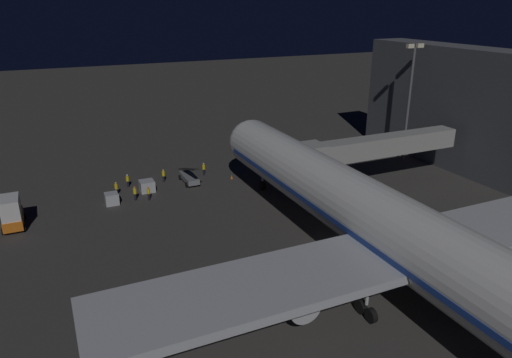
% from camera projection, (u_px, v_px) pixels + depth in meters
% --- Properties ---
extents(ground_plane, '(320.00, 320.00, 0.00)m').
position_uv_depth(ground_plane, '(339.00, 250.00, 47.37)').
color(ground_plane, '#383533').
extents(airliner_at_gate, '(50.32, 66.82, 20.09)m').
position_uv_depth(airliner_at_gate, '(403.00, 237.00, 38.15)').
color(airliner_at_gate, silver).
rests_on(airliner_at_gate, ground_plane).
extents(jet_bridge, '(24.07, 3.40, 7.15)m').
position_uv_depth(jet_bridge, '(369.00, 148.00, 61.25)').
color(jet_bridge, '#9E9E99').
rests_on(jet_bridge, ground_plane).
extents(apron_floodlight_mast, '(2.90, 0.50, 17.69)m').
position_uv_depth(apron_floodlight_mast, '(410.00, 95.00, 70.91)').
color(apron_floodlight_mast, '#59595E').
rests_on(apron_floodlight_mast, ground_plane).
extents(cargo_truck_aft, '(2.36, 4.71, 3.67)m').
position_uv_depth(cargo_truck_aft, '(12.00, 212.00, 51.62)').
color(cargo_truck_aft, orange).
rests_on(cargo_truck_aft, ground_plane).
extents(belt_loader, '(1.96, 7.95, 3.19)m').
position_uv_depth(belt_loader, '(189.00, 177.00, 64.80)').
color(belt_loader, slate).
rests_on(belt_loader, ground_plane).
extents(baggage_container_near_belt, '(1.85, 1.84, 1.46)m').
position_uv_depth(baggage_container_near_belt, '(147.00, 186.00, 61.87)').
color(baggage_container_near_belt, '#B7BABF').
rests_on(baggage_container_near_belt, ground_plane).
extents(baggage_container_mid_row, '(1.58, 1.55, 1.41)m').
position_uv_depth(baggage_container_mid_row, '(112.00, 199.00, 57.93)').
color(baggage_container_mid_row, '#B7BABF').
rests_on(baggage_container_mid_row, ground_plane).
extents(ground_crew_near_nose_gear, '(0.40, 0.40, 1.80)m').
position_uv_depth(ground_crew_near_nose_gear, '(148.00, 193.00, 59.01)').
color(ground_crew_near_nose_gear, black).
rests_on(ground_crew_near_nose_gear, ground_plane).
extents(ground_crew_by_belt_loader, '(0.40, 0.40, 1.79)m').
position_uv_depth(ground_crew_by_belt_loader, '(116.00, 188.00, 60.56)').
color(ground_crew_by_belt_loader, black).
rests_on(ground_crew_by_belt_loader, ground_plane).
extents(ground_crew_marshaller_fwd, '(0.40, 0.40, 1.83)m').
position_uv_depth(ground_crew_marshaller_fwd, '(128.00, 180.00, 63.13)').
color(ground_crew_marshaller_fwd, black).
rests_on(ground_crew_marshaller_fwd, ground_plane).
extents(ground_crew_under_port_wing, '(0.40, 0.40, 1.87)m').
position_uv_depth(ground_crew_under_port_wing, '(135.00, 193.00, 58.94)').
color(ground_crew_under_port_wing, black).
rests_on(ground_crew_under_port_wing, ground_plane).
extents(ground_crew_by_tug, '(0.40, 0.40, 1.86)m').
position_uv_depth(ground_crew_by_tug, '(204.00, 168.00, 67.50)').
color(ground_crew_by_tug, black).
rests_on(ground_crew_by_tug, ground_plane).
extents(ground_crew_walking_aft, '(0.40, 0.40, 1.81)m').
position_uv_depth(ground_crew_walking_aft, '(163.00, 175.00, 65.02)').
color(ground_crew_walking_aft, black).
rests_on(ground_crew_walking_aft, ground_plane).
extents(traffic_cone_nose_port, '(0.36, 0.36, 0.55)m').
position_uv_depth(traffic_cone_nose_port, '(260.00, 172.00, 68.13)').
color(traffic_cone_nose_port, orange).
rests_on(traffic_cone_nose_port, ground_plane).
extents(traffic_cone_nose_starboard, '(0.36, 0.36, 0.55)m').
position_uv_depth(traffic_cone_nose_starboard, '(232.00, 177.00, 66.41)').
color(traffic_cone_nose_starboard, orange).
rests_on(traffic_cone_nose_starboard, ground_plane).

